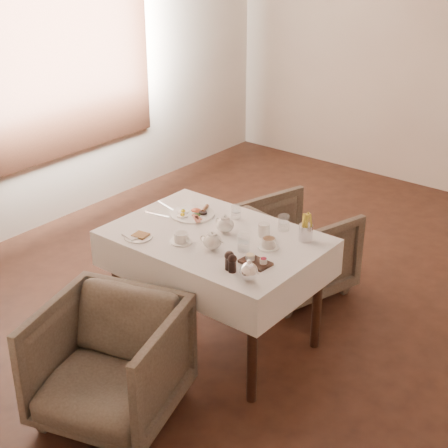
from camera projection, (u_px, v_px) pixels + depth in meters
room at (70, 33)px, 5.69m from camera, size 5.00×5.00×5.00m
table at (216, 252)px, 4.21m from camera, size 1.28×0.88×0.75m
armchair_near at (109, 363)px, 3.70m from camera, size 0.91×0.92×0.67m
armchair_far at (294, 249)px, 4.93m from camera, size 0.87×0.88×0.65m
breakfast_plate at (193, 213)px, 4.43m from camera, size 0.28×0.28×0.04m
side_plate at (137, 236)px, 4.13m from camera, size 0.18×0.17×0.02m
teapot_centre at (225, 224)px, 4.17m from camera, size 0.16×0.13×0.12m
teapot_front at (212, 240)px, 3.97m from camera, size 0.17×0.14×0.12m
creamer at (264, 230)px, 4.13m from camera, size 0.08×0.08×0.08m
teacup_near at (181, 238)px, 4.06m from camera, size 0.13×0.13×0.06m
teacup_far at (269, 243)px, 4.00m from camera, size 0.13×0.13×0.06m
glass_left at (236, 212)px, 4.37m from camera, size 0.08×0.08×0.09m
glass_mid at (244, 243)px, 3.96m from camera, size 0.09×0.09×0.10m
glass_right at (284, 223)px, 4.21m from camera, size 0.07×0.07×0.10m
condiment_board at (255, 261)px, 3.83m from camera, size 0.18×0.13×0.04m
pepper_mill_left at (229, 260)px, 3.75m from camera, size 0.07×0.07×0.11m
pepper_mill_right at (232, 263)px, 3.73m from camera, size 0.06×0.06×0.11m
silver_pot at (249, 270)px, 3.64m from camera, size 0.15×0.13×0.13m
fries_cup at (306, 228)px, 4.07m from camera, size 0.08×0.08×0.18m
cutlery_fork at (167, 206)px, 4.55m from camera, size 0.20×0.07×0.00m
cutlery_knife at (157, 214)px, 4.43m from camera, size 0.18×0.05×0.00m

